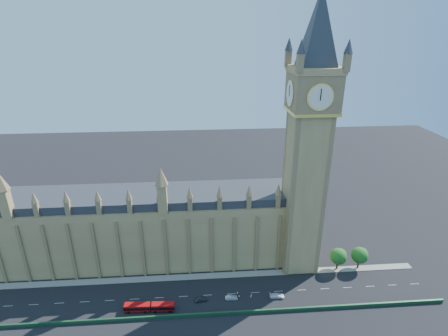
{
  "coord_description": "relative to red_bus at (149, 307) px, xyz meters",
  "views": [
    {
      "loc": [
        2.49,
        -91.74,
        83.19
      ],
      "look_at": [
        10.27,
        10.0,
        41.52
      ],
      "focal_mm": 28.0,
      "sensor_mm": 36.0,
      "label": 1
    }
  ],
  "objects": [
    {
      "name": "tree_east_near",
      "position": [
        66.64,
        15.49,
        4.25
      ],
      "size": [
        6.0,
        6.0,
        8.5
      ],
      "color": "#382619",
      "rests_on": "ground"
    },
    {
      "name": "elizabeth_tower",
      "position": [
        52.42,
        19.4,
        53.16
      ],
      "size": [
        20.59,
        20.59,
        105.0
      ],
      "color": "#9B7B4B",
      "rests_on": "ground"
    },
    {
      "name": "red_bus",
      "position": [
        0.0,
        0.0,
        0.0
      ],
      "size": [
        15.7,
        3.16,
        2.65
      ],
      "rotation": [
        0.0,
        0.0,
        -0.05
      ],
      "color": "#AD0B0D",
      "rests_on": "ground"
    },
    {
      "name": "tree_east_far",
      "position": [
        74.64,
        15.49,
        4.25
      ],
      "size": [
        6.0,
        6.0,
        8.5
      ],
      "color": "#382619",
      "rests_on": "ground"
    },
    {
      "name": "kerb_north",
      "position": [
        14.42,
        14.91,
        -1.32
      ],
      "size": [
        160.0,
        3.0,
        0.16
      ],
      "primitive_type": "cube",
      "color": "gray",
      "rests_on": "ground"
    },
    {
      "name": "ground",
      "position": [
        14.42,
        5.41,
        -1.4
      ],
      "size": [
        400.0,
        400.0,
        0.0
      ],
      "primitive_type": "plane",
      "color": "black",
      "rests_on": "ground"
    },
    {
      "name": "car_grey",
      "position": [
        16.24,
        2.97,
        -0.69
      ],
      "size": [
        4.35,
        2.17,
        1.42
      ],
      "primitive_type": "imported",
      "rotation": [
        0.0,
        0.0,
        1.69
      ],
      "color": "#3B3D42",
      "rests_on": "ground"
    },
    {
      "name": "cone_a",
      "position": [
        28.42,
        5.36,
        -1.03
      ],
      "size": [
        0.53,
        0.53,
        0.74
      ],
      "rotation": [
        0.0,
        0.0,
        -0.16
      ],
      "color": "black",
      "rests_on": "ground"
    },
    {
      "name": "car_silver",
      "position": [
        26.13,
        2.92,
        -0.73
      ],
      "size": [
        4.07,
        1.56,
        1.32
      ],
      "primitive_type": "imported",
      "rotation": [
        0.0,
        0.0,
        1.53
      ],
      "color": "#B6B8BE",
      "rests_on": "ground"
    },
    {
      "name": "cone_d",
      "position": [
        32.98,
        3.91,
        -1.08
      ],
      "size": [
        0.44,
        0.44,
        0.63
      ],
      "rotation": [
        0.0,
        0.0,
        -0.11
      ],
      "color": "black",
      "rests_on": "ground"
    },
    {
      "name": "palace_westminster",
      "position": [
        -10.58,
        27.41,
        12.47
      ],
      "size": [
        120.0,
        20.0,
        28.0
      ],
      "color": "#9B7B4B",
      "rests_on": "ground"
    },
    {
      "name": "cone_c",
      "position": [
        28.82,
        3.66,
        -1.05
      ],
      "size": [
        0.44,
        0.44,
        0.71
      ],
      "rotation": [
        0.0,
        0.0,
        -0.0
      ],
      "color": "black",
      "rests_on": "ground"
    },
    {
      "name": "bridge_parapet",
      "position": [
        14.42,
        -3.59,
        -0.8
      ],
      "size": [
        160.0,
        0.6,
        1.2
      ],
      "primitive_type": "cube",
      "color": "#1E4C2D",
      "rests_on": "ground"
    },
    {
      "name": "cone_b",
      "position": [
        32.65,
        3.29,
        -1.03
      ],
      "size": [
        0.62,
        0.62,
        0.74
      ],
      "rotation": [
        0.0,
        0.0,
        -0.41
      ],
      "color": "black",
      "rests_on": "ground"
    },
    {
      "name": "car_white",
      "position": [
        41.26,
        2.6,
        -0.69
      ],
      "size": [
        5.0,
        2.25,
        1.42
      ],
      "primitive_type": "imported",
      "rotation": [
        0.0,
        0.0,
        1.52
      ],
      "color": "white",
      "rests_on": "ground"
    }
  ]
}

